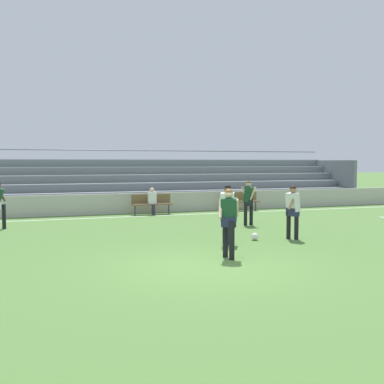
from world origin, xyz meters
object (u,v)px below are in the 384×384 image
(player_dark_on_ball, at_px, (248,199))
(player_white_wide_right, at_px, (228,209))
(bleacher_stand, at_px, (126,182))
(bench_centre_sideline, at_px, (240,200))
(player_white_trailing_run, at_px, (293,207))
(bench_far_left, at_px, (152,202))
(spectator_seated, at_px, (152,199))
(player_dark_wide_left, at_px, (229,217))
(soccer_ball, at_px, (255,237))

(player_dark_on_ball, bearing_deg, player_white_wide_right, -124.58)
(bleacher_stand, bearing_deg, player_dark_on_ball, -72.47)
(bench_centre_sideline, distance_m, player_white_wide_right, 9.38)
(player_dark_on_ball, bearing_deg, bench_centre_sideline, 67.73)
(player_white_trailing_run, relative_size, player_dark_on_ball, 0.99)
(bleacher_stand, relative_size, bench_far_left, 14.52)
(spectator_seated, xyz_separation_m, player_dark_on_ball, (2.43, -4.69, 0.28))
(player_dark_wide_left, distance_m, soccer_ball, 3.02)
(spectator_seated, height_order, player_dark_wide_left, player_dark_wide_left)
(bleacher_stand, bearing_deg, soccer_ball, -83.18)
(spectator_seated, bearing_deg, bleacher_stand, 94.83)
(bench_centre_sideline, bearing_deg, player_dark_wide_left, -116.98)
(bench_centre_sideline, xyz_separation_m, player_white_trailing_run, (-2.15, -8.15, 0.42))
(bench_centre_sideline, relative_size, player_white_trailing_run, 1.10)
(bench_centre_sideline, relative_size, player_dark_on_ball, 1.09)
(player_white_wide_right, relative_size, player_dark_on_ball, 1.03)
(player_white_trailing_run, bearing_deg, bench_far_left, 105.39)
(player_dark_on_ball, distance_m, soccer_ball, 3.52)
(soccer_ball, bearing_deg, bleacher_stand, 96.82)
(player_white_wide_right, bearing_deg, player_dark_on_ball, 55.42)
(player_dark_on_ball, bearing_deg, soccer_ball, -113.28)
(player_dark_wide_left, bearing_deg, soccer_ball, 50.06)
(player_white_wide_right, height_order, soccer_ball, player_white_wide_right)
(spectator_seated, bearing_deg, bench_centre_sideline, 1.51)
(bleacher_stand, bearing_deg, player_white_trailing_run, -77.94)
(bench_centre_sideline, height_order, player_dark_wide_left, player_dark_wide_left)
(bench_centre_sideline, xyz_separation_m, player_dark_wide_left, (-5.17, -10.15, 0.47))
(player_white_trailing_run, bearing_deg, player_white_wide_right, -176.62)
(spectator_seated, distance_m, soccer_ball, 7.92)
(player_white_wide_right, xyz_separation_m, player_dark_wide_left, (-0.80, -1.87, -0.00))
(bleacher_stand, xyz_separation_m, bench_centre_sideline, (4.74, -3.97, -0.78))
(spectator_seated, bearing_deg, soccer_ball, -82.14)
(player_dark_on_ball, bearing_deg, bench_far_left, 116.81)
(player_white_wide_right, bearing_deg, soccer_ball, 18.17)
(spectator_seated, bearing_deg, player_dark_on_ball, -62.62)
(bench_far_left, distance_m, soccer_ball, 8.03)
(player_white_trailing_run, bearing_deg, soccer_ball, 169.61)
(spectator_seated, xyz_separation_m, player_white_wide_right, (0.03, -8.17, 0.32))
(bleacher_stand, distance_m, player_dark_wide_left, 14.14)
(spectator_seated, bearing_deg, bench_far_left, 90.00)
(player_dark_wide_left, bearing_deg, spectator_seated, 85.60)
(bleacher_stand, bearing_deg, player_white_wide_right, -88.25)
(player_white_trailing_run, bearing_deg, spectator_seated, 105.61)
(bleacher_stand, bearing_deg, spectator_seated, -85.17)
(bleacher_stand, distance_m, bench_centre_sideline, 6.24)
(bench_far_left, relative_size, player_dark_wide_left, 1.06)
(bleacher_stand, distance_m, player_white_trailing_run, 12.41)
(bench_far_left, bearing_deg, player_dark_wide_left, -94.35)
(player_white_trailing_run, distance_m, player_dark_on_ball, 3.35)
(soccer_ball, bearing_deg, player_white_trailing_run, -10.39)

